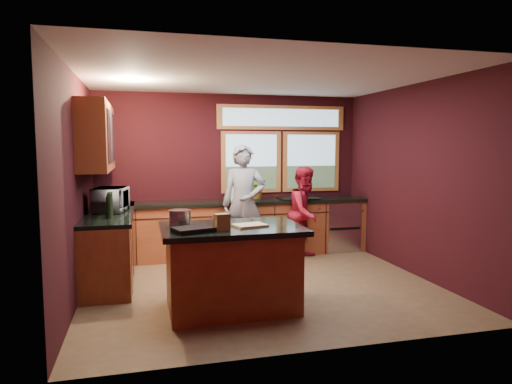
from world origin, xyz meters
name	(u,v)px	position (x,y,z in m)	size (l,w,h in m)	color
floor	(261,285)	(0.00, 0.00, 0.00)	(4.50, 4.50, 0.00)	brown
room_shell	(211,148)	(-0.60, 0.32, 1.80)	(4.52, 4.02, 2.71)	black
back_counter	(247,227)	(0.20, 1.70, 0.46)	(4.50, 0.64, 0.93)	maroon
left_counter	(110,245)	(-1.95, 0.85, 0.47)	(0.64, 2.30, 0.93)	maroon
island	(232,267)	(-0.54, -0.76, 0.48)	(1.55, 1.05, 0.95)	maroon
person_grey	(244,204)	(0.04, 1.21, 0.93)	(0.68, 0.44, 1.85)	slate
person_red	(306,213)	(1.08, 1.25, 0.75)	(0.73, 0.57, 1.50)	maroon
microwave	(111,200)	(-1.92, 0.86, 1.09)	(0.59, 0.40, 0.33)	#999999
potted_plant	(257,190)	(0.39, 1.75, 1.09)	(0.30, 0.26, 0.33)	#999999
paper_towel	(234,192)	(-0.01, 1.70, 1.07)	(0.12, 0.12, 0.28)	white
cutting_board	(250,225)	(-0.34, -0.81, 0.95)	(0.35, 0.25, 0.02)	tan
stock_pot	(180,218)	(-1.09, -0.61, 1.03)	(0.24, 0.24, 0.18)	#A8A8AC
paper_bag	(222,222)	(-0.69, -1.01, 1.03)	(0.15, 0.12, 0.18)	brown
black_tray	(193,230)	(-0.99, -1.01, 0.97)	(0.40, 0.28, 0.05)	black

